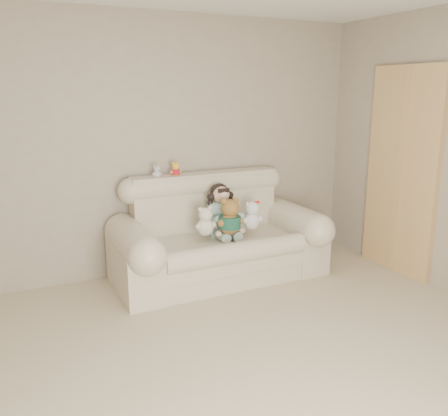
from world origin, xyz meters
TOP-DOWN VIEW (x-y plane):
  - floor at (0.00, 0.00)m, footprint 5.00×5.00m
  - wall_back at (0.00, 2.50)m, footprint 4.50×0.00m
  - sofa at (0.46, 2.00)m, footprint 2.10×0.95m
  - door_panel at (2.22, 1.40)m, footprint 0.06×0.90m
  - seated_child at (0.51, 2.08)m, footprint 0.36×0.43m
  - brown_teddy at (0.49, 1.83)m, footprint 0.32×0.28m
  - white_cat at (0.76, 1.89)m, footprint 0.27×0.24m
  - cream_teddy at (0.26, 1.90)m, footprint 0.26×0.23m
  - yellow_mini_bear at (0.13, 2.34)m, footprint 0.14×0.12m
  - grey_mini_plush at (-0.07, 2.34)m, footprint 0.12×0.11m

SIDE VIEW (x-z plane):
  - floor at x=0.00m, z-range 0.00..0.00m
  - sofa at x=0.46m, z-range 0.00..1.03m
  - cream_teddy at x=0.26m, z-range 0.50..0.83m
  - white_cat at x=0.76m, z-range 0.50..0.85m
  - seated_child at x=0.51m, z-range 0.42..0.96m
  - brown_teddy at x=0.49m, z-range 0.50..0.92m
  - door_panel at x=2.22m, z-range 0.00..2.10m
  - grey_mini_plush at x=-0.07m, z-range 1.01..1.17m
  - yellow_mini_bear at x=0.13m, z-range 1.01..1.19m
  - wall_back at x=0.00m, z-range -0.95..3.55m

